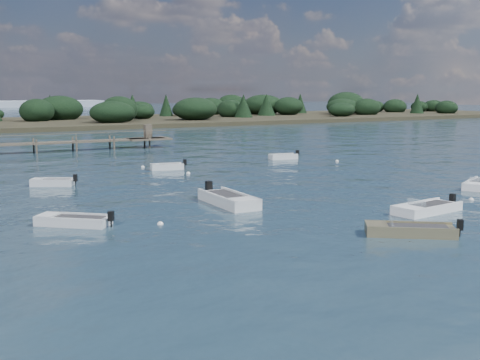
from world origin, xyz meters
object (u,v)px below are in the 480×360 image
tender_far_white (167,168)px  dinghy_mid_white_a (427,210)px  dinghy_mid_grey (73,222)px  dinghy_extra_a (229,202)px  dinghy_mid_white_b (480,186)px  tender_far_grey_b (283,158)px  tender_far_grey (53,184)px  dinghy_near_olive (410,232)px

tender_far_white → dinghy_mid_white_a: dinghy_mid_white_a is taller
dinghy_mid_grey → dinghy_mid_white_a: dinghy_mid_white_a is taller
dinghy_extra_a → dinghy_mid_white_b: 18.53m
dinghy_mid_grey → tender_far_grey_b: tender_far_grey_b is taller
dinghy_mid_grey → tender_far_grey: size_ratio=1.17×
dinghy_extra_a → tender_far_grey: 14.51m
tender_far_grey_b → dinghy_mid_white_b: 21.45m
dinghy_extra_a → tender_far_white: dinghy_extra_a is taller
dinghy_extra_a → dinghy_near_olive: bearing=-70.1°
tender_far_grey_b → dinghy_extra_a: bearing=-130.8°
tender_far_white → dinghy_near_olive: size_ratio=0.75×
tender_far_grey_b → dinghy_mid_white_a: dinghy_mid_white_a is taller
dinghy_mid_grey → dinghy_mid_white_a: (17.99, -6.37, 0.00)m
dinghy_mid_white_a → dinghy_mid_white_b: size_ratio=1.09×
tender_far_grey_b → tender_far_white: bearing=-172.2°
dinghy_mid_white_b → tender_far_white: bearing=128.5°
dinghy_extra_a → dinghy_mid_white_a: bearing=-41.0°
dinghy_extra_a → tender_far_grey: dinghy_extra_a is taller
dinghy_extra_a → tender_far_grey: bearing=121.9°
tender_far_white → tender_far_grey: (-10.43, -4.16, -0.00)m
dinghy_extra_a → dinghy_near_olive: (3.92, -10.84, -0.04)m
dinghy_mid_white_b → dinghy_mid_grey: bearing=175.9°
tender_far_grey → dinghy_near_olive: (11.58, -23.17, -0.00)m
dinghy_mid_white_a → dinghy_extra_a: bearing=139.0°
tender_far_white → tender_far_grey: size_ratio=0.99×
dinghy_mid_grey → dinghy_near_olive: bearing=-36.2°
dinghy_near_olive → dinghy_mid_white_b: size_ratio=0.97×
dinghy_mid_grey → tender_far_white: 21.37m
dinghy_mid_grey → tender_far_grey_b: bearing=37.5°
tender_far_grey_b → dinghy_mid_white_a: bearing=-105.6°
dinghy_mid_white_a → tender_far_grey: 25.57m
dinghy_extra_a → dinghy_mid_white_b: size_ratio=1.26×
dinghy_near_olive → dinghy_mid_grey: bearing=143.8°
dinghy_mid_white_a → tender_far_grey: bearing=129.4°
dinghy_extra_a → dinghy_near_olive: dinghy_extra_a is taller
dinghy_extra_a → tender_far_grey: (-7.66, 12.32, -0.03)m
tender_far_grey_b → dinghy_mid_white_b: (2.53, -21.30, -0.01)m
dinghy_mid_grey → dinghy_near_olive: dinghy_near_olive is taller
tender_far_grey → tender_far_grey_b: bearing=14.3°
dinghy_extra_a → dinghy_near_olive: 11.53m
dinghy_extra_a → dinghy_mid_grey: dinghy_extra_a is taller
dinghy_mid_grey → tender_far_grey: tender_far_grey is taller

